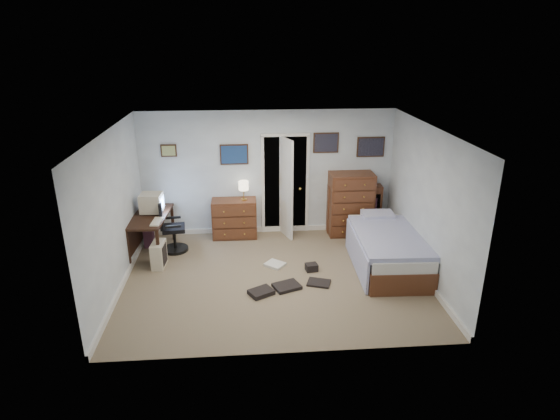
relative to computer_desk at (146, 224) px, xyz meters
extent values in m
cube|color=#83715A|center=(2.29, -1.14, -0.59)|extent=(5.00, 4.00, 0.02)
cube|color=black|center=(0.09, -0.01, 0.15)|extent=(0.69, 1.34, 0.04)
cube|color=black|center=(-0.21, -0.60, -0.22)|extent=(0.05, 0.05, 0.71)
cube|color=black|center=(0.31, -0.64, -0.22)|extent=(0.05, 0.05, 0.71)
cube|color=black|center=(-0.13, 0.62, -0.22)|extent=(0.05, 0.05, 0.71)
cube|color=black|center=(0.39, 0.59, -0.22)|extent=(0.05, 0.05, 0.71)
cube|color=black|center=(-0.19, 0.01, -0.18)|extent=(0.11, 1.21, 0.50)
cube|color=beige|center=(0.11, 0.14, 0.36)|extent=(0.41, 0.39, 0.34)
cube|color=#8CB2F2|center=(0.31, 0.13, 0.36)|extent=(0.03, 0.28, 0.22)
cube|color=beige|center=(0.11, 0.14, 0.18)|extent=(0.27, 0.27, 0.02)
cube|color=beige|center=(0.27, -0.36, 0.19)|extent=(0.18, 0.41, 0.02)
cube|color=beige|center=(0.29, -0.56, -0.35)|extent=(0.23, 0.43, 0.45)
cube|color=black|center=(0.40, -0.56, -0.35)|extent=(0.03, 0.30, 0.35)
cylinder|color=black|center=(0.49, 0.07, -0.55)|extent=(0.53, 0.53, 0.06)
cylinder|color=black|center=(0.49, 0.07, -0.35)|extent=(0.06, 0.06, 0.37)
cube|color=black|center=(0.49, 0.07, -0.13)|extent=(0.45, 0.45, 0.07)
cube|color=black|center=(0.28, 0.04, 0.16)|extent=(0.10, 0.37, 0.51)
cube|color=black|center=(0.51, -0.15, 0.00)|extent=(0.28, 0.08, 0.04)
cube|color=black|center=(0.46, 0.29, 0.00)|extent=(0.28, 0.08, 0.04)
cube|color=maroon|center=(-0.03, 0.27, -0.14)|extent=(0.18, 0.18, 0.87)
cube|color=#582D1C|center=(1.60, 0.64, -0.19)|extent=(0.88, 0.44, 0.78)
cylinder|color=gold|center=(1.80, 0.64, 0.21)|extent=(0.12, 0.12, 0.02)
cylinder|color=gold|center=(1.80, 0.64, 0.33)|extent=(0.02, 0.02, 0.23)
cylinder|color=beige|center=(1.80, 0.64, 0.49)|extent=(0.20, 0.20, 0.18)
cube|color=black|center=(2.64, 1.16, 0.42)|extent=(0.90, 0.60, 2.00)
cube|color=white|center=(2.19, 0.83, 0.42)|extent=(0.06, 0.05, 2.00)
cube|color=white|center=(3.09, 0.83, 0.42)|extent=(0.06, 0.05, 2.00)
cube|color=white|center=(2.64, 0.83, 1.44)|extent=(0.96, 0.05, 0.06)
cube|color=white|center=(2.60, 0.73, 0.42)|extent=(0.31, 0.77, 2.00)
sphere|color=gold|center=(2.91, 0.57, 0.42)|extent=(0.06, 0.06, 0.06)
cube|color=#582D1C|center=(3.94, 0.61, 0.06)|extent=(0.87, 0.52, 1.28)
cube|color=#582D1C|center=(4.04, 0.74, -0.09)|extent=(1.11, 0.33, 0.99)
cube|color=black|center=(4.04, 0.66, 0.10)|extent=(1.01, 0.16, 0.33)
cube|color=maroon|center=(4.04, 0.66, 0.06)|extent=(0.88, 0.17, 0.24)
cube|color=#582D1C|center=(4.29, -0.84, -0.39)|extent=(1.14, 2.16, 0.37)
cube|color=white|center=(4.29, -0.84, -0.11)|extent=(1.09, 2.12, 0.19)
cube|color=#666BBE|center=(4.29, -0.95, 0.00)|extent=(1.19, 1.85, 0.11)
cube|color=#666BBE|center=(3.72, -0.93, -0.28)|extent=(0.11, 1.81, 0.57)
cube|color=#8387D2|center=(4.32, -0.05, 0.05)|extent=(0.60, 0.42, 0.14)
cube|color=#331E11|center=(0.39, 0.84, 1.17)|extent=(0.30, 0.03, 0.24)
cube|color=olive|center=(0.39, 0.83, 1.17)|extent=(0.25, 0.01, 0.19)
cube|color=#331E11|center=(1.64, 0.84, 1.07)|extent=(0.55, 0.03, 0.40)
cube|color=#0C4255|center=(1.64, 0.83, 1.07)|extent=(0.50, 0.01, 0.35)
cube|color=#331E11|center=(3.44, 0.84, 1.27)|extent=(0.50, 0.03, 0.40)
cube|color=black|center=(3.44, 0.83, 1.27)|extent=(0.45, 0.01, 0.35)
cube|color=#331E11|center=(4.34, 0.84, 1.17)|extent=(0.55, 0.03, 0.40)
cube|color=black|center=(4.34, 0.83, 1.17)|extent=(0.50, 0.01, 0.35)
cube|color=black|center=(2.04, -1.66, -0.54)|extent=(0.45, 0.42, 0.07)
cube|color=black|center=(2.94, -0.94, -0.52)|extent=(0.23, 0.20, 0.13)
cube|color=silver|center=(2.32, -0.70, -0.56)|extent=(0.42, 0.41, 0.05)
cube|color=black|center=(3.00, -1.41, -0.56)|extent=(0.43, 0.38, 0.04)
cube|color=black|center=(2.46, -1.49, -0.55)|extent=(0.50, 0.45, 0.05)
camera|label=1|loc=(1.83, -8.09, 3.26)|focal=30.00mm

